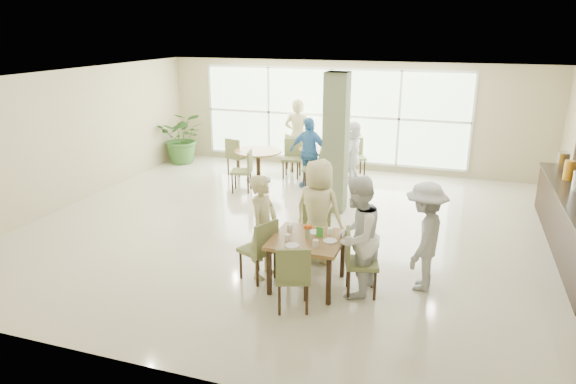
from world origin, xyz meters
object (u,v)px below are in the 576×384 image
(round_table_left, at_px, (258,157))
(teen_standing, at_px, (424,236))
(adult_standing, at_px, (298,136))
(teen_right, at_px, (357,237))
(main_table, at_px, (308,244))
(round_table_right, at_px, (321,156))
(teen_far, at_px, (318,211))
(buffet_counter, at_px, (576,220))
(adult_b, at_px, (352,151))
(potted_plant, at_px, (183,137))
(teen_left, at_px, (263,227))
(adult_a, at_px, (308,152))

(round_table_left, xyz_separation_m, teen_standing, (4.25, -4.33, 0.21))
(adult_standing, bearing_deg, teen_right, 110.16)
(main_table, height_order, adult_standing, adult_standing)
(round_table_right, relative_size, teen_far, 0.65)
(buffet_counter, bearing_deg, teen_standing, -137.26)
(teen_right, distance_m, adult_b, 5.60)
(potted_plant, bearing_deg, teen_left, -51.15)
(buffet_counter, relative_size, teen_right, 2.72)
(potted_plant, height_order, teen_standing, teen_standing)
(main_table, xyz_separation_m, teen_left, (-0.72, 0.10, 0.13))
(adult_a, bearing_deg, buffet_counter, -12.55)
(round_table_left, relative_size, teen_far, 0.68)
(potted_plant, height_order, teen_far, teen_far)
(round_table_right, bearing_deg, round_table_left, -153.42)
(round_table_left, distance_m, teen_far, 4.70)
(round_table_left, bearing_deg, teen_right, -54.91)
(main_table, bearing_deg, buffet_counter, 33.83)
(teen_left, relative_size, teen_far, 0.94)
(teen_standing, distance_m, adult_b, 5.41)
(teen_right, bearing_deg, adult_b, -155.28)
(teen_right, bearing_deg, round_table_right, -147.77)
(teen_right, bearing_deg, main_table, -77.77)
(teen_left, distance_m, teen_standing, 2.33)
(round_table_right, distance_m, potted_plant, 4.00)
(round_table_right, xyz_separation_m, teen_right, (1.98, -5.50, 0.29))
(teen_left, xyz_separation_m, adult_b, (0.22, 5.37, -0.05))
(teen_standing, bearing_deg, teen_right, -54.08)
(teen_left, xyz_separation_m, adult_a, (-0.66, 4.63, 0.03))
(teen_left, xyz_separation_m, teen_right, (1.42, -0.10, 0.07))
(buffet_counter, distance_m, teen_far, 4.35)
(potted_plant, bearing_deg, round_table_right, -3.74)
(main_table, distance_m, adult_standing, 6.21)
(teen_right, xyz_separation_m, adult_standing, (-2.70, 5.87, 0.08))
(buffet_counter, height_order, teen_far, buffet_counter)
(round_table_left, distance_m, adult_standing, 1.32)
(teen_left, distance_m, adult_b, 5.37)
(adult_standing, bearing_deg, adult_b, 160.47)
(round_table_left, xyz_separation_m, adult_standing, (0.67, 1.07, 0.36))
(buffet_counter, distance_m, adult_a, 5.69)
(buffet_counter, distance_m, adult_b, 5.24)
(teen_left, bearing_deg, teen_right, -87.24)
(round_table_left, relative_size, teen_standing, 0.72)
(teen_standing, bearing_deg, round_table_left, -127.83)
(round_table_right, distance_m, teen_left, 5.43)
(round_table_right, bearing_deg, main_table, -76.86)
(teen_left, bearing_deg, buffet_counter, -54.54)
(main_table, xyz_separation_m, teen_right, (0.70, -0.00, 0.20))
(teen_right, relative_size, adult_b, 1.16)
(main_table, bearing_deg, adult_b, 95.16)
(round_table_left, height_order, teen_far, teen_far)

